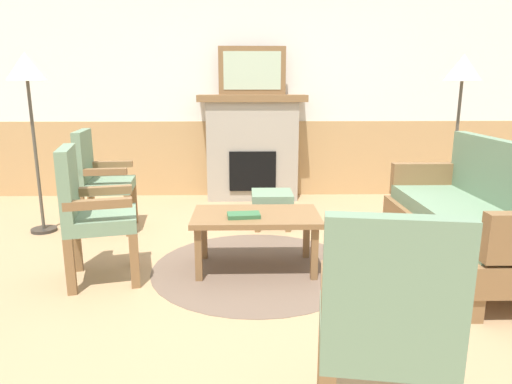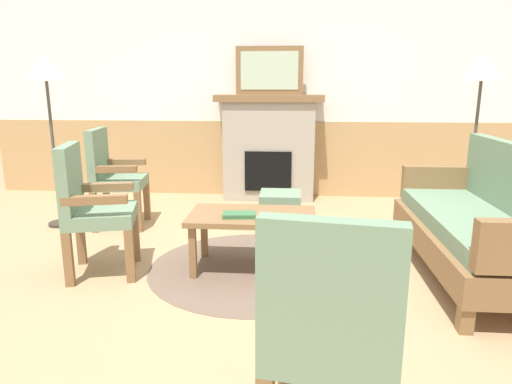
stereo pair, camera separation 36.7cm
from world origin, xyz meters
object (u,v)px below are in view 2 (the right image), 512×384
object	(u,v)px
couch	(477,225)
armchair_by_window_left	(90,204)
coffee_table	(252,221)
book_on_table	(239,215)
floor_lamp_by_chairs	(46,79)
floor_lamp_by_couch	(481,79)
armchair_front_left	(330,326)
fireplace	(269,147)
footstool	(280,200)
armchair_near_fireplace	(112,173)
framed_picture	(269,71)

from	to	relation	value
couch	armchair_by_window_left	xyz separation A→B (m)	(-2.83, -0.18, 0.14)
coffee_table	book_on_table	size ratio (longest dim) A/B	4.01
book_on_table	floor_lamp_by_chairs	distance (m)	2.44
book_on_table	floor_lamp_by_couch	size ratio (longest dim) A/B	0.14
armchair_front_left	floor_lamp_by_chairs	size ratio (longest dim) A/B	0.58
couch	floor_lamp_by_couch	distance (m)	1.59
fireplace	armchair_by_window_left	distance (m)	2.71
book_on_table	footstool	xyz separation A→B (m)	(0.28, 1.14, -0.17)
armchair_near_fireplace	floor_lamp_by_chairs	distance (m)	1.07
framed_picture	coffee_table	xyz separation A→B (m)	(-0.01, -2.25, -1.17)
armchair_near_fireplace	floor_lamp_by_couch	bearing A→B (deg)	2.38
fireplace	armchair_near_fireplace	size ratio (longest dim) A/B	1.33
floor_lamp_by_couch	coffee_table	bearing A→B (deg)	-150.54
couch	fireplace	bearing A→B (deg)	126.10
coffee_table	footstool	xyz separation A→B (m)	(0.18, 1.05, -0.10)
floor_lamp_by_couch	couch	bearing A→B (deg)	-107.40
fireplace	couch	world-z (taller)	fireplace
couch	floor_lamp_by_couch	xyz separation A→B (m)	(0.36, 1.14, 1.05)
coffee_table	book_on_table	xyz separation A→B (m)	(-0.09, -0.09, 0.07)
book_on_table	footstool	size ratio (longest dim) A/B	0.60
floor_lamp_by_couch	floor_lamp_by_chairs	size ratio (longest dim) A/B	1.00
footstool	floor_lamp_by_couch	size ratio (longest dim) A/B	0.24
framed_picture	coffee_table	world-z (taller)	framed_picture
footstool	armchair_near_fireplace	bearing A→B (deg)	-177.89
coffee_table	armchair_by_window_left	world-z (taller)	armchair_by_window_left
framed_picture	book_on_table	size ratio (longest dim) A/B	3.34
armchair_by_window_left	framed_picture	bearing A→B (deg)	64.04
armchair_front_left	framed_picture	bearing A→B (deg)	96.13
armchair_front_left	armchair_by_window_left	bearing A→B (deg)	135.18
coffee_table	footstool	bearing A→B (deg)	80.10
couch	armchair_near_fireplace	distance (m)	3.30
armchair_by_window_left	floor_lamp_by_couch	xyz separation A→B (m)	(3.19, 1.32, 0.91)
coffee_table	floor_lamp_by_couch	distance (m)	2.54
footstool	book_on_table	bearing A→B (deg)	-103.62
floor_lamp_by_couch	armchair_by_window_left	bearing A→B (deg)	-157.52
floor_lamp_by_couch	framed_picture	bearing A→B (deg)	150.85
footstool	fireplace	bearing A→B (deg)	98.39
framed_picture	coffee_table	bearing A→B (deg)	-90.16
book_on_table	armchair_by_window_left	world-z (taller)	armchair_by_window_left
framed_picture	armchair_front_left	bearing A→B (deg)	-83.87
fireplace	framed_picture	bearing A→B (deg)	90.00
coffee_table	floor_lamp_by_couch	bearing A→B (deg)	29.46
footstool	floor_lamp_by_couch	distance (m)	2.17
fireplace	floor_lamp_by_chairs	bearing A→B (deg)	-147.93
fireplace	couch	distance (m)	2.81
coffee_table	footstool	size ratio (longest dim) A/B	2.40
coffee_table	floor_lamp_by_couch	xyz separation A→B (m)	(2.01, 1.14, 1.06)
couch	armchair_front_left	size ratio (longest dim) A/B	1.84
floor_lamp_by_couch	floor_lamp_by_chairs	distance (m)	4.07
couch	armchair_by_window_left	size ratio (longest dim) A/B	1.84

